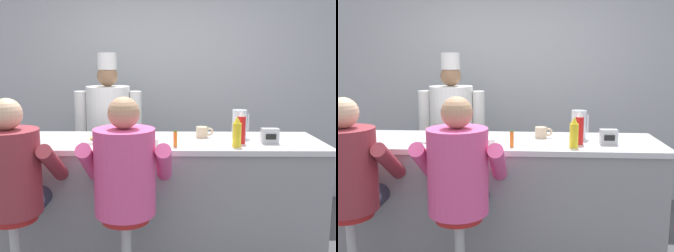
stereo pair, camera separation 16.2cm
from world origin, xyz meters
TOP-DOWN VIEW (x-y plane):
  - wall_back at (0.00, 1.96)m, footprint 10.00×0.06m
  - diner_counter at (0.00, 0.37)m, footprint 2.51×0.74m
  - ketchup_bottle_red at (0.61, 0.25)m, footprint 0.06×0.06m
  - mustard_bottle_yellow at (0.55, 0.13)m, footprint 0.06×0.06m
  - hot_sauce_bottle_orange at (0.10, 0.12)m, footprint 0.03×0.03m
  - water_pitcher_clear at (0.62, 0.45)m, footprint 0.14×0.12m
  - breakfast_plate at (-0.51, 0.29)m, footprint 0.23×0.23m
  - cereal_bowl at (-0.09, 0.14)m, footprint 0.15×0.15m
  - coffee_mug_white at (-0.17, 0.36)m, footprint 0.13×0.08m
  - coffee_mug_tan at (0.33, 0.48)m, footprint 0.14×0.10m
  - napkin_dispenser_chrome at (0.82, 0.26)m, footprint 0.13×0.08m
  - diner_seated_maroon at (-0.95, -0.24)m, footprint 0.59×0.58m
  - diner_seated_pink at (-0.22, -0.24)m, footprint 0.60×0.59m
  - cook_in_whites_near at (-0.56, 1.21)m, footprint 0.67×0.43m

SIDE VIEW (x-z plane):
  - diner_counter at x=0.00m, z-range 0.00..1.03m
  - diner_seated_maroon at x=-0.95m, z-range 0.20..1.63m
  - diner_seated_pink at x=-0.22m, z-range 0.20..1.64m
  - cook_in_whites_near at x=-0.56m, z-range 0.09..1.81m
  - breakfast_plate at x=-0.51m, z-range 1.02..1.07m
  - cereal_bowl at x=-0.09m, z-range 1.03..1.09m
  - coffee_mug_tan at x=0.33m, z-range 1.03..1.12m
  - coffee_mug_white at x=-0.17m, z-range 1.03..1.13m
  - napkin_dispenser_chrome at x=0.82m, z-range 1.03..1.15m
  - hot_sauce_bottle_orange at x=0.10m, z-range 1.03..1.15m
  - mustard_bottle_yellow at x=0.55m, z-range 1.02..1.25m
  - water_pitcher_clear at x=0.62m, z-range 1.03..1.26m
  - ketchup_bottle_red at x=0.61m, z-range 1.02..1.28m
  - wall_back at x=0.00m, z-range 0.00..2.70m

